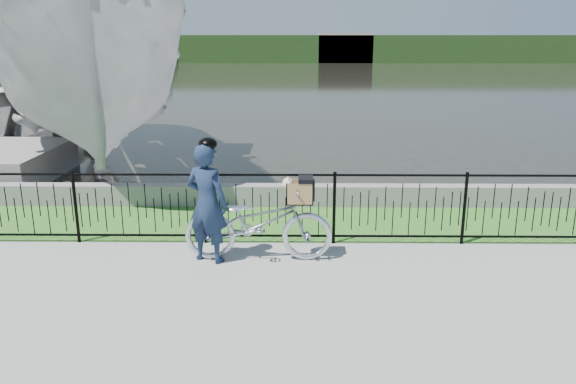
{
  "coord_description": "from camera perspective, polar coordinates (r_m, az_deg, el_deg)",
  "views": [
    {
      "loc": [
        0.39,
        -6.64,
        3.16
      ],
      "look_at": [
        0.3,
        1.0,
        1.0
      ],
      "focal_mm": 35.0,
      "sensor_mm": 36.0,
      "label": 1
    }
  ],
  "objects": [
    {
      "name": "bicycle_rig",
      "position": [
        8.05,
        -2.95,
        -3.07
      ],
      "size": [
        2.11,
        0.74,
        1.25
      ],
      "color": "silver",
      "rests_on": "ground"
    },
    {
      "name": "far_building_right",
      "position": [
        65.4,
        5.79,
        14.35
      ],
      "size": [
        6.0,
        3.0,
        3.2
      ],
      "primitive_type": "cube",
      "color": "#A59584",
      "rests_on": "ground"
    },
    {
      "name": "cyclist",
      "position": [
        7.97,
        -8.23,
        -0.96
      ],
      "size": [
        0.74,
        0.63,
        1.8
      ],
      "color": "#16243E",
      "rests_on": "ground"
    },
    {
      "name": "grass_strip",
      "position": [
        9.78,
        -1.63,
        -3.06
      ],
      "size": [
        60.0,
        2.0,
        0.01
      ],
      "primitive_type": "cube",
      "color": "#356F22",
      "rests_on": "ground"
    },
    {
      "name": "quay_wall",
      "position": [
        10.67,
        -1.42,
        -0.33
      ],
      "size": [
        60.0,
        0.3,
        0.4
      ],
      "primitive_type": "cube",
      "color": "slate",
      "rests_on": "ground"
    },
    {
      "name": "far_treeline",
      "position": [
        66.67,
        0.37,
        14.37
      ],
      "size": [
        120.0,
        6.0,
        3.0
      ],
      "primitive_type": "cube",
      "color": "#1F3C17",
      "rests_on": "ground"
    },
    {
      "name": "water",
      "position": [
        39.77,
        0.13,
        11.24
      ],
      "size": [
        120.0,
        120.0,
        0.0
      ],
      "primitive_type": "plane",
      "color": "black",
      "rests_on": "ground"
    },
    {
      "name": "far_building_left",
      "position": [
        67.22,
        -15.68,
        14.25
      ],
      "size": [
        8.0,
        4.0,
        4.0
      ],
      "primitive_type": "cube",
      "color": "#A59584",
      "rests_on": "ground"
    },
    {
      "name": "boat_near",
      "position": [
        14.77,
        -19.23,
        11.44
      ],
      "size": [
        7.92,
        12.03,
        6.15
      ],
      "color": "#B5B5B5",
      "rests_on": "water"
    },
    {
      "name": "fence",
      "position": [
        8.65,
        -1.92,
        -1.62
      ],
      "size": [
        14.0,
        0.06,
        1.15
      ],
      "primitive_type": null,
      "color": "black",
      "rests_on": "ground"
    },
    {
      "name": "ground",
      "position": [
        7.37,
        -2.43,
        -9.64
      ],
      "size": [
        120.0,
        120.0,
        0.0
      ],
      "primitive_type": "plane",
      "color": "gray",
      "rests_on": "ground"
    }
  ]
}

